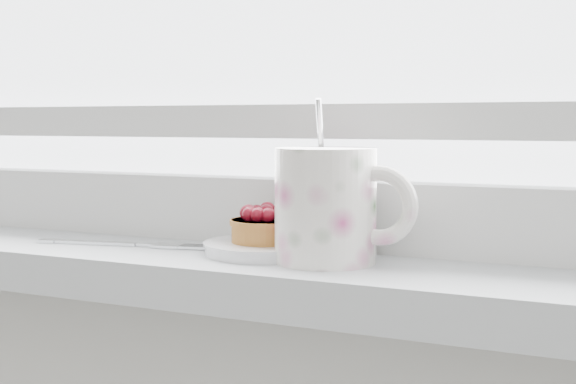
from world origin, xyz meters
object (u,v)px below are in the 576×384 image
Objects in this scene: saucer at (266,248)px; floral_mug at (329,203)px; fork at (122,244)px; raspberry_tart at (266,225)px.

saucer is 0.09m from floral_mug.
floral_mug is at bearing -0.00° from fork.
fork is at bearing -173.63° from saucer.
floral_mug is (0.07, -0.02, 0.05)m from saucer.
floral_mug reaches higher than saucer.
floral_mug is at bearing -13.67° from raspberry_tart.
floral_mug is 0.24m from fork.
raspberry_tart reaches higher than fork.
raspberry_tart is 0.37× the size of fork.
raspberry_tart is (-0.00, 0.00, 0.02)m from saucer.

